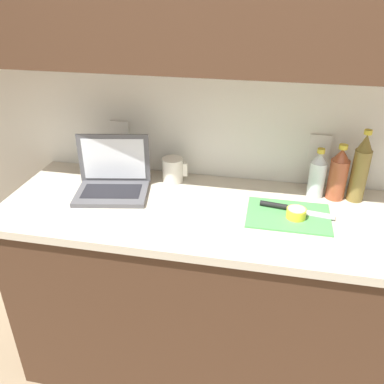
{
  "coord_description": "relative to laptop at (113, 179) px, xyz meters",
  "views": [
    {
      "loc": [
        -0.03,
        -1.41,
        1.74
      ],
      "look_at": [
        -0.31,
        -0.01,
        0.97
      ],
      "focal_mm": 38.0,
      "sensor_mm": 36.0,
      "label": 1
    }
  ],
  "objects": [
    {
      "name": "knife",
      "position": [
        0.73,
        -0.03,
        -0.04
      ],
      "size": [
        0.3,
        0.07,
        0.02
      ],
      "rotation": [
        0.0,
        0.0,
        -0.14
      ],
      "color": "silver",
      "rests_on": "cutting_board"
    },
    {
      "name": "wall_back",
      "position": [
        0.68,
        0.17,
        0.61
      ],
      "size": [
        5.2,
        0.38,
        2.6
      ],
      "color": "white",
      "rests_on": "ground_plane"
    },
    {
      "name": "laptop",
      "position": [
        0.0,
        0.0,
        0.0
      ],
      "size": [
        0.34,
        0.28,
        0.24
      ],
      "rotation": [
        0.0,
        0.0,
        0.19
      ],
      "color": "#515156",
      "rests_on": "counter_unit"
    },
    {
      "name": "cutting_board",
      "position": [
        0.75,
        -0.07,
        -0.05
      ],
      "size": [
        0.32,
        0.23,
        0.01
      ],
      "primitive_type": "cube",
      "color": "#4C9E51",
      "rests_on": "counter_unit"
    },
    {
      "name": "bottle_water_clear",
      "position": [
        0.86,
        0.13,
        0.04
      ],
      "size": [
        0.07,
        0.07,
        0.22
      ],
      "color": "silver",
      "rests_on": "counter_unit"
    },
    {
      "name": "lemon_half_cut",
      "position": [
        0.78,
        -0.08,
        -0.03
      ],
      "size": [
        0.08,
        0.08,
        0.04
      ],
      "color": "yellow",
      "rests_on": "cutting_board"
    },
    {
      "name": "ground_plane",
      "position": [
        0.68,
        -0.08,
        -0.95
      ],
      "size": [
        12.0,
        12.0,
        0.0
      ],
      "primitive_type": "plane",
      "color": "#847056",
      "rests_on": "ground"
    },
    {
      "name": "bottle_oil_tall",
      "position": [
        0.95,
        0.13,
        0.05
      ],
      "size": [
        0.08,
        0.08,
        0.24
      ],
      "color": "#A34C2D",
      "rests_on": "counter_unit"
    },
    {
      "name": "measuring_cup",
      "position": [
        0.23,
        0.15,
        -0.0
      ],
      "size": [
        0.12,
        0.1,
        0.11
      ],
      "color": "silver",
      "rests_on": "counter_unit"
    },
    {
      "name": "bottle_green_soda",
      "position": [
        1.03,
        0.13,
        0.09
      ],
      "size": [
        0.07,
        0.07,
        0.31
      ],
      "color": "olive",
      "rests_on": "counter_unit"
    },
    {
      "name": "counter_unit",
      "position": [
        0.7,
        -0.07,
        -0.49
      ],
      "size": [
        2.21,
        0.63,
        0.89
      ],
      "color": "#472D1E",
      "rests_on": "ground_plane"
    }
  ]
}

